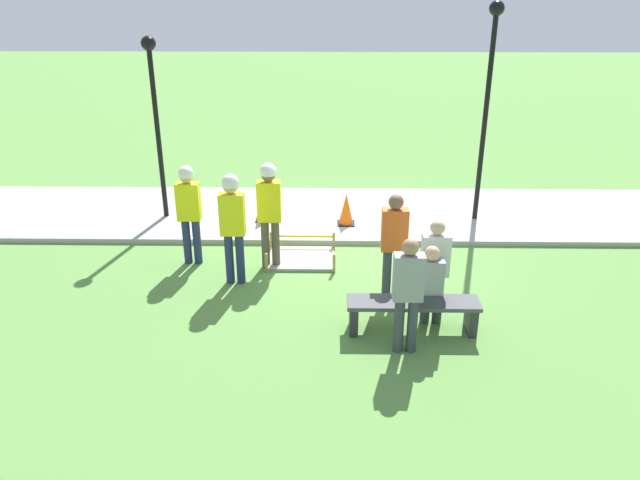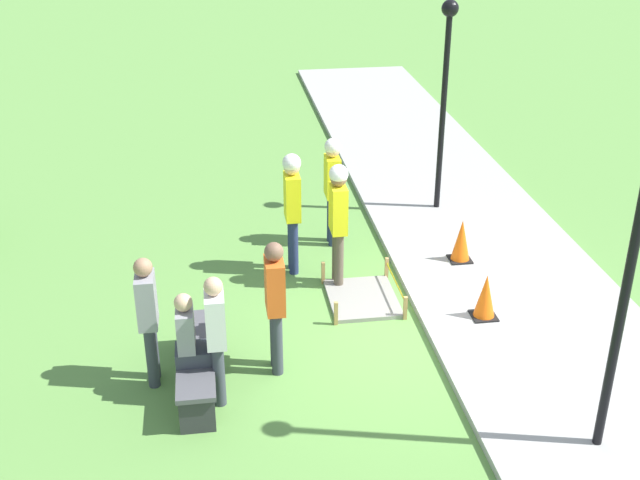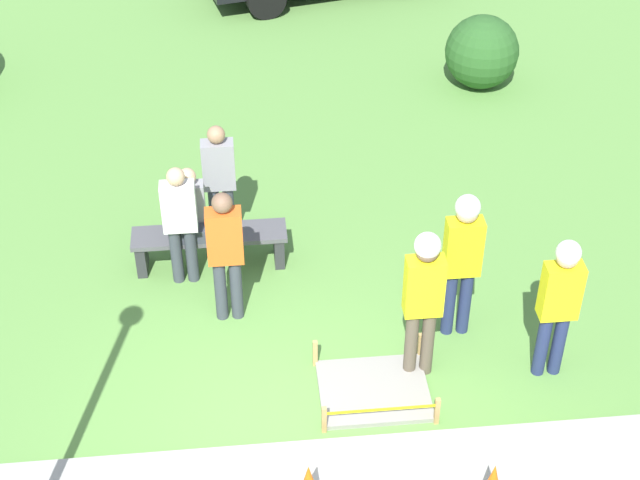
% 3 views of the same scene
% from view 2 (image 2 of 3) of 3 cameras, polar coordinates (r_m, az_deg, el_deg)
% --- Properties ---
extents(ground_plane, '(60.00, 60.00, 0.00)m').
position_cam_2_polar(ground_plane, '(10.95, 7.41, -6.41)').
color(ground_plane, '#5B8E42').
extents(sidewalk, '(28.00, 3.08, 0.10)m').
position_cam_2_polar(sidewalk, '(11.40, 14.95, -5.43)').
color(sidewalk, '#9E9E99').
rests_on(sidewalk, ground_plane).
extents(wet_concrete_patch, '(1.22, 1.01, 0.35)m').
position_cam_2_polar(wet_concrete_patch, '(11.54, 3.04, -4.14)').
color(wet_concrete_patch, gray).
rests_on(wet_concrete_patch, ground_plane).
extents(traffic_cone_near_patch, '(0.34, 0.34, 0.64)m').
position_cam_2_polar(traffic_cone_near_patch, '(11.04, 11.68, -3.95)').
color(traffic_cone_near_patch, black).
rests_on(traffic_cone_near_patch, sidewalk).
extents(traffic_cone_far_patch, '(0.34, 0.34, 0.68)m').
position_cam_2_polar(traffic_cone_far_patch, '(12.48, 10.02, -0.04)').
color(traffic_cone_far_patch, black).
rests_on(traffic_cone_far_patch, sidewalk).
extents(park_bench, '(1.89, 0.44, 0.49)m').
position_cam_2_polar(park_bench, '(9.76, -8.82, -8.49)').
color(park_bench, '#2D2D33').
rests_on(park_bench, ground_plane).
extents(person_seated_on_bench, '(0.36, 0.44, 0.89)m').
position_cam_2_polar(person_seated_on_bench, '(9.32, -9.32, -6.71)').
color(person_seated_on_bench, '#383D47').
rests_on(person_seated_on_bench, park_bench).
extents(worker_supervisor, '(0.40, 0.27, 1.90)m').
position_cam_2_polar(worker_supervisor, '(11.86, -1.98, 2.75)').
color(worker_supervisor, navy).
rests_on(worker_supervisor, ground_plane).
extents(worker_assistant, '(0.40, 0.26, 1.80)m').
position_cam_2_polar(worker_assistant, '(12.77, 0.89, 4.16)').
color(worker_assistant, navy).
rests_on(worker_assistant, ground_plane).
extents(worker_trainee, '(0.40, 0.27, 1.90)m').
position_cam_2_polar(worker_trainee, '(11.45, 1.31, 1.88)').
color(worker_trainee, brown).
rests_on(worker_trainee, ground_plane).
extents(bystander_in_orange_shirt, '(0.40, 0.23, 1.75)m').
position_cam_2_polar(bystander_in_orange_shirt, '(9.61, -3.21, -4.25)').
color(bystander_in_orange_shirt, '#383D47').
rests_on(bystander_in_orange_shirt, ground_plane).
extents(bystander_in_gray_shirt, '(0.40, 0.22, 1.63)m').
position_cam_2_polar(bystander_in_gray_shirt, '(9.18, -7.39, -6.58)').
color(bystander_in_gray_shirt, '#383D47').
rests_on(bystander_in_gray_shirt, ground_plane).
extents(bystander_in_white_shirt, '(0.40, 0.22, 1.68)m').
position_cam_2_polar(bystander_in_white_shirt, '(9.61, -12.14, -5.18)').
color(bystander_in_white_shirt, '#383D47').
rests_on(bystander_in_white_shirt, ground_plane).
extents(lamppost_near, '(0.28, 0.28, 3.59)m').
position_cam_2_polar(lamppost_near, '(13.70, 8.92, 11.54)').
color(lamppost_near, black).
rests_on(lamppost_near, sidewalk).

